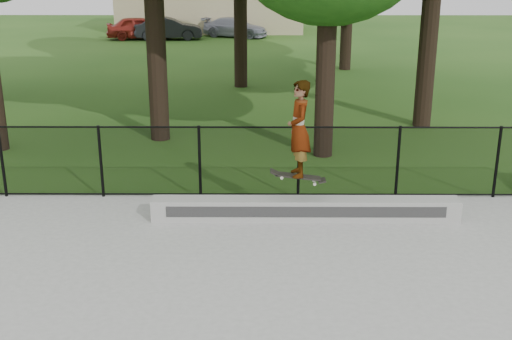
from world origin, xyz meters
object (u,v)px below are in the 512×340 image
object	(u,v)px
car_a	(140,28)
car_b	(169,29)
car_c	(235,27)
skater_airborne	(299,131)
grind_ledge	(305,209)

from	to	relation	value
car_a	car_b	distance (m)	1.77
car_c	skater_airborne	size ratio (longest dim) A/B	1.97
grind_ledge	car_c	world-z (taller)	car_c
car_b	skater_airborne	bearing A→B (deg)	-173.15
car_b	skater_airborne	size ratio (longest dim) A/B	1.92
grind_ledge	car_c	xyz separation A→B (m)	(-2.35, 29.34, 0.32)
skater_airborne	car_b	bearing A→B (deg)	102.37
car_b	skater_airborne	xyz separation A→B (m)	(6.15, -28.04, 1.14)
grind_ledge	skater_airborne	xyz separation A→B (m)	(-0.15, -0.06, 1.53)
car_a	car_c	size ratio (longest dim) A/B	1.07
car_b	car_c	world-z (taller)	car_b
car_a	car_c	xyz separation A→B (m)	(5.71, 1.12, -0.09)
grind_ledge	car_b	xyz separation A→B (m)	(-6.30, 27.98, 0.39)
car_c	skater_airborne	bearing A→B (deg)	-154.60
car_c	skater_airborne	xyz separation A→B (m)	(2.19, -29.40, 1.21)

